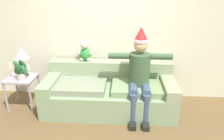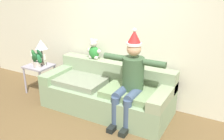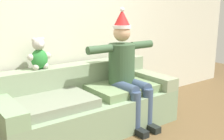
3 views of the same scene
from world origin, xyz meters
The scene contains 10 objects.
ground_plane centered at (0.00, 0.00, 0.00)m, with size 10.00×10.00×0.00m, color brown.
back_wall centered at (0.00, 1.55, 1.35)m, with size 7.00×0.10×2.70m, color beige.
couch centered at (0.00, 1.00, 0.31)m, with size 2.22×0.94×0.78m.
person_seated centered at (0.50, 0.84, 0.75)m, with size 1.02×0.77×1.50m.
teddy_bear centered at (-0.46, 1.30, 0.95)m, with size 0.29×0.17×0.38m.
side_table centered at (-1.54, 0.95, 0.47)m, with size 0.49×0.46×0.57m.
table_lamp centered at (-1.51, 1.04, 0.95)m, with size 0.24×0.24×0.50m.
potted_plant centered at (-1.48, 0.85, 0.74)m, with size 0.27×0.27×0.37m.
candle_tall centered at (-1.68, 0.93, 0.75)m, with size 0.04×0.04×0.28m.
candle_short centered at (-1.40, 0.99, 0.71)m, with size 0.04×0.04×0.23m.
Camera 2 is at (1.93, -2.37, 2.18)m, focal length 39.39 mm.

